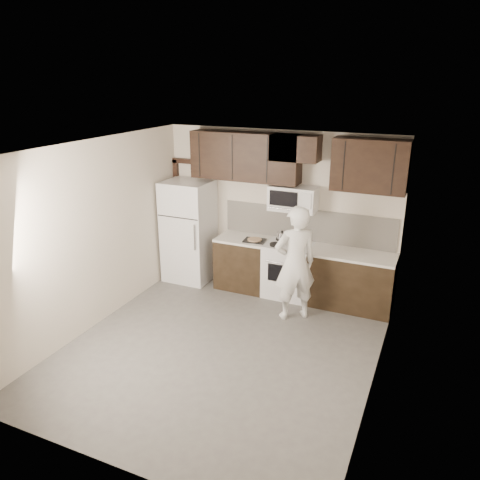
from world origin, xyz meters
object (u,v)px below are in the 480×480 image
Objects in this scene: refrigerator at (189,231)px; person at (295,263)px; microwave at (293,198)px; stove at (288,269)px.

refrigerator is 2.27m from person.
refrigerator is at bearing -54.62° from person.
microwave is 1.16m from person.
microwave is 0.43× the size of person.
microwave reaches higher than refrigerator.
refrigerator is (-1.85, -0.05, 0.44)m from stove.
stove is 0.88m from person.
microwave is at bearing 90.10° from stove.
stove is at bearing -89.90° from microwave.
refrigerator is (-1.85, -0.17, -0.75)m from microwave.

